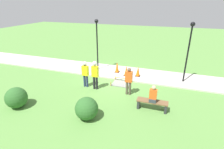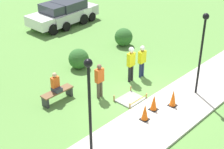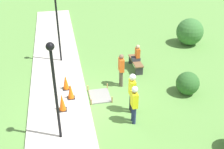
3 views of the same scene
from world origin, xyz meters
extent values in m
plane|color=#5B8E42|center=(0.00, 0.00, 0.00)|extent=(60.00, 60.00, 0.00)
cube|color=#BCB7AD|center=(0.00, -1.31, 0.05)|extent=(28.00, 2.61, 0.10)
cube|color=gray|center=(-0.59, 0.56, 0.03)|extent=(1.14, 0.94, 0.06)
cube|color=tan|center=(-1.16, 0.09, 0.15)|extent=(0.05, 0.05, 0.30)
cube|color=tan|center=(-0.02, 0.09, 0.15)|extent=(0.05, 0.05, 0.30)
cube|color=tan|center=(-1.16, 1.03, 0.15)|extent=(0.05, 0.05, 0.30)
cube|color=tan|center=(-0.02, 1.03, 0.15)|extent=(0.05, 0.05, 0.30)
cube|color=yellow|center=(-0.59, 0.09, 0.23)|extent=(1.14, 0.00, 0.04)
cube|color=black|center=(-1.41, -0.92, 0.11)|extent=(0.34, 0.34, 0.02)
cone|color=orange|center=(-1.41, -0.92, 0.48)|extent=(0.29, 0.29, 0.71)
cube|color=black|center=(-0.59, -0.75, 0.11)|extent=(0.34, 0.34, 0.02)
cone|color=orange|center=(-0.59, -0.75, 0.48)|extent=(0.29, 0.29, 0.71)
cube|color=black|center=(0.23, -1.16, 0.11)|extent=(0.34, 0.34, 0.02)
cone|color=orange|center=(0.23, -1.16, 0.51)|extent=(0.29, 0.29, 0.78)
cube|color=#2D2D33|center=(-3.55, 2.91, 0.23)|extent=(0.12, 0.40, 0.45)
cube|color=#2D2D33|center=(-2.20, 2.91, 0.23)|extent=(0.12, 0.40, 0.45)
cube|color=brown|center=(-2.88, 2.91, 0.48)|extent=(1.55, 0.44, 0.06)
cube|color=#383D47|center=(-2.88, 2.91, 0.60)|extent=(0.34, 0.44, 0.18)
cube|color=#E55B1E|center=(-2.88, 2.99, 0.94)|extent=(0.36, 0.20, 0.50)
sphere|color=tan|center=(-2.88, 2.99, 1.30)|extent=(0.21, 0.21, 0.21)
cylinder|color=black|center=(0.67, 1.71, 0.42)|extent=(0.14, 0.14, 0.85)
cylinder|color=black|center=(0.85, 1.71, 0.42)|extent=(0.14, 0.14, 0.85)
cube|color=yellow|center=(0.76, 1.71, 1.18)|extent=(0.40, 0.22, 0.67)
sphere|color=tan|center=(0.76, 1.71, 1.63)|extent=(0.23, 0.23, 0.23)
sphere|color=white|center=(0.76, 1.71, 1.70)|extent=(0.26, 0.26, 0.26)
cylinder|color=navy|center=(1.38, 1.61, 0.39)|extent=(0.14, 0.14, 0.79)
cylinder|color=navy|center=(1.56, 1.61, 0.39)|extent=(0.14, 0.14, 0.79)
cube|color=yellow|center=(1.47, 1.61, 1.10)|extent=(0.40, 0.22, 0.63)
sphere|color=brown|center=(1.47, 1.61, 1.52)|extent=(0.21, 0.21, 0.21)
sphere|color=white|center=(1.47, 1.61, 1.58)|extent=(0.25, 0.25, 0.25)
cylinder|color=brown|center=(-1.45, 1.75, 0.41)|extent=(0.14, 0.14, 0.82)
cylinder|color=brown|center=(-1.27, 1.75, 0.41)|extent=(0.14, 0.14, 0.82)
cube|color=#E55B1E|center=(-1.36, 1.75, 1.14)|extent=(0.40, 0.22, 0.65)
sphere|color=brown|center=(-1.36, 1.75, 1.57)|extent=(0.22, 0.22, 0.22)
cylinder|color=black|center=(1.87, -1.32, 1.90)|extent=(0.10, 0.10, 3.59)
sphere|color=black|center=(1.87, -1.32, 3.79)|extent=(0.28, 0.28, 0.28)
cylinder|color=black|center=(-4.50, -1.03, 1.93)|extent=(0.10, 0.10, 3.65)
sphere|color=black|center=(-4.50, -1.03, 3.85)|extent=(0.28, 0.28, 0.28)
cube|color=white|center=(3.24, 10.36, 0.70)|extent=(4.40, 2.03, 0.68)
cube|color=#2D333D|center=(3.24, 10.36, 1.33)|extent=(2.21, 1.76, 0.58)
cylinder|color=black|center=(4.58, 11.36, 0.36)|extent=(0.72, 0.25, 0.72)
cylinder|color=black|center=(4.61, 9.41, 0.36)|extent=(0.72, 0.25, 0.72)
cylinder|color=black|center=(1.87, 11.32, 0.36)|extent=(0.72, 0.25, 0.72)
cylinder|color=black|center=(1.90, 9.37, 0.36)|extent=(0.72, 0.25, 0.72)
cube|color=#BCBCC1|center=(4.11, 10.28, 0.67)|extent=(4.23, 2.12, 0.72)
cube|color=#2D333D|center=(4.11, 10.28, 1.34)|extent=(2.17, 1.75, 0.61)
cylinder|color=black|center=(5.31, 11.29, 0.32)|extent=(0.65, 0.29, 0.63)
cylinder|color=black|center=(5.45, 9.47, 0.32)|extent=(0.65, 0.29, 0.63)
cylinder|color=black|center=(2.77, 11.10, 0.32)|extent=(0.65, 0.29, 0.63)
cylinder|color=black|center=(2.91, 9.28, 0.32)|extent=(0.65, 0.29, 0.63)
sphere|color=#2D6028|center=(-0.08, 4.62, 0.54)|extent=(1.08, 1.08, 1.08)
sphere|color=#2D6028|center=(3.78, 4.89, 0.55)|extent=(1.09, 1.09, 1.09)
camera|label=1|loc=(-3.37, 10.70, 5.11)|focal=28.00mm
camera|label=2|loc=(-10.64, -7.86, 8.45)|focal=55.00mm
camera|label=3|loc=(10.06, -1.00, 7.38)|focal=45.00mm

